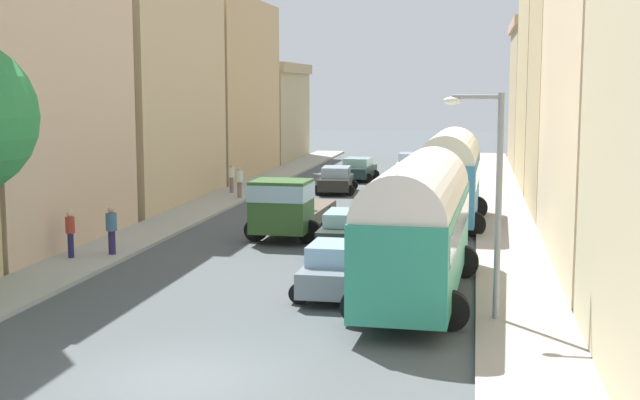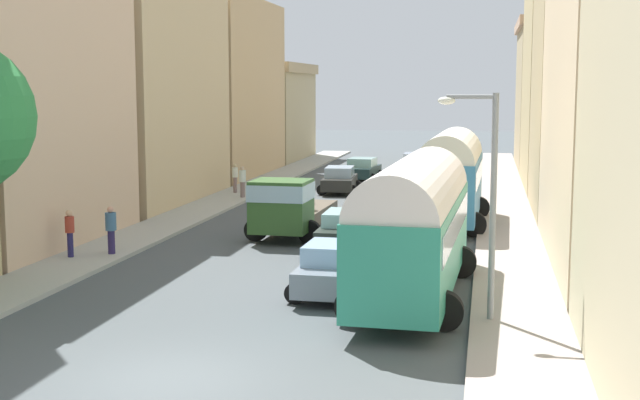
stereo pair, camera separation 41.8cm
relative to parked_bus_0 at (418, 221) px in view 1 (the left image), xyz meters
name	(u,v)px [view 1 (the left image)]	position (x,y,z in m)	size (l,w,h in m)	color
ground_plane	(357,205)	(-4.35, 19.22, -2.23)	(154.00, 154.00, 0.00)	#484F52
sidewalk_left	(221,200)	(-11.60, 19.22, -2.16)	(2.50, 70.00, 0.14)	#A5A79E
sidewalk_right	(502,207)	(2.90, 19.22, -2.16)	(2.50, 70.00, 0.14)	#A1948E
building_left_1	(19,89)	(-15.23, 5.62, 3.69)	(5.23, 10.62, 11.78)	beige
building_left_2	(134,76)	(-15.83, 18.15, 4.32)	(6.55, 12.74, 13.05)	#CCB083
building_left_3	(216,89)	(-15.68, 31.80, 3.64)	(5.65, 13.60, 11.74)	tan
building_left_4	(267,112)	(-15.32, 44.63, 1.74)	(5.43, 11.38, 7.88)	tan
building_right_1	(623,82)	(6.30, 5.97, 3.94)	(4.73, 13.95, 12.30)	beige
building_right_2	(584,86)	(6.47, 18.02, 3.81)	(5.12, 9.56, 12.02)	tan
building_right_3	(562,71)	(6.52, 29.40, 4.69)	(4.75, 12.20, 13.84)	tan
building_right_4	(546,95)	(6.57, 42.25, 3.20)	(5.34, 12.64, 10.80)	tan
parked_bus_0	(418,221)	(0.00, 0.00, 0.00)	(3.47, 10.04, 4.02)	#2A8B70
parked_bus_1	(450,173)	(0.48, 13.27, 0.07)	(3.36, 8.13, 4.13)	teal
cargo_truck_0	(289,206)	(-5.73, 9.14, -0.96)	(3.18, 6.60, 2.45)	#2F5425
car_0	(336,180)	(-6.23, 24.03, -1.48)	(2.48, 4.22, 1.49)	black
car_1	(358,169)	(-5.90, 30.72, -1.49)	(2.55, 4.01, 1.47)	#192C2C
car_2	(334,270)	(-2.40, -0.09, -1.46)	(2.16, 3.65, 1.54)	gray
car_3	(349,233)	(-2.86, 6.03, -1.43)	(2.41, 3.98, 1.58)	#202822
car_4	(410,164)	(-2.88, 34.80, -1.47)	(2.20, 4.08, 1.52)	beige
pedestrian_0	(239,181)	(-10.81, 20.02, -1.21)	(0.52, 0.52, 1.80)	slate
pedestrian_1	(70,232)	(-12.13, 3.13, -1.18)	(0.42, 0.42, 1.79)	#232052
pedestrian_3	(111,229)	(-10.99, 3.96, -1.19)	(0.54, 0.54, 1.83)	#2D2350
pedestrian_4	(232,177)	(-11.80, 21.95, -1.22)	(0.46, 0.46, 1.75)	#7C6462
streetlamp_near	(491,187)	(1.94, -2.28, 1.28)	(1.51, 0.28, 5.85)	gray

